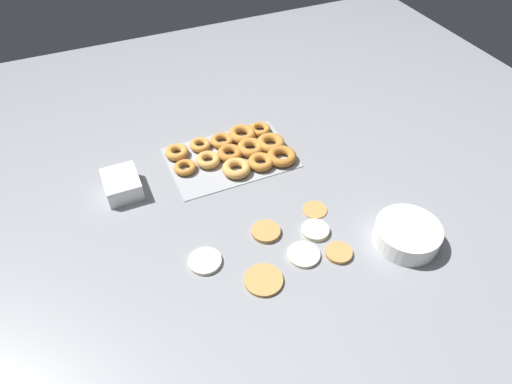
{
  "coord_description": "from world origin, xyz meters",
  "views": [
    {
      "loc": [
        0.44,
        0.89,
        1.11
      ],
      "look_at": [
        0.0,
        -0.12,
        0.04
      ],
      "focal_mm": 32.0,
      "sensor_mm": 36.0,
      "label": 1
    }
  ],
  "objects": [
    {
      "name": "donut_tray",
      "position": [
        -0.03,
        -0.37,
        0.02
      ],
      "size": [
        0.46,
        0.31,
        0.04
      ],
      "color": "#93969B",
      "rests_on": "ground_plane"
    },
    {
      "name": "ground_plane",
      "position": [
        0.0,
        0.0,
        0.0
      ],
      "size": [
        3.0,
        3.0,
        0.0
      ],
      "primitive_type": "plane",
      "color": "gray"
    },
    {
      "name": "pancake_5",
      "position": [
        -0.04,
        0.15,
        0.01
      ],
      "size": [
        0.1,
        0.1,
        0.01
      ],
      "primitive_type": "cylinder",
      "color": "beige",
      "rests_on": "ground_plane"
    },
    {
      "name": "container_stack",
      "position": [
        0.41,
        -0.35,
        0.03
      ],
      "size": [
        0.12,
        0.14,
        0.06
      ],
      "color": "white",
      "rests_on": "ground_plane"
    },
    {
      "name": "pancake_1",
      "position": [
        -0.14,
        0.19,
        0.01
      ],
      "size": [
        0.08,
        0.08,
        0.01
      ],
      "primitive_type": "cylinder",
      "color": "#B27F42",
      "rests_on": "ground_plane"
    },
    {
      "name": "pancake_4",
      "position": [
        0.25,
        0.06,
        0.01
      ],
      "size": [
        0.1,
        0.1,
        0.01
      ],
      "primitive_type": "cylinder",
      "color": "beige",
      "rests_on": "ground_plane"
    },
    {
      "name": "pancake_3",
      "position": [
        0.11,
        0.19,
        0.01
      ],
      "size": [
        0.11,
        0.11,
        0.01
      ],
      "primitive_type": "cylinder",
      "color": "#B27F42",
      "rests_on": "ground_plane"
    },
    {
      "name": "pancake_0",
      "position": [
        -0.11,
        0.09,
        0.01
      ],
      "size": [
        0.09,
        0.09,
        0.02
      ],
      "primitive_type": "cylinder",
      "color": "beige",
      "rests_on": "ground_plane"
    },
    {
      "name": "pancake_6",
      "position": [
        -0.16,
        0.0,
        0.0
      ],
      "size": [
        0.08,
        0.08,
        0.01
      ],
      "primitive_type": "cylinder",
      "color": "#B27F42",
      "rests_on": "ground_plane"
    },
    {
      "name": "batter_bowl",
      "position": [
        -0.35,
        0.23,
        0.03
      ],
      "size": [
        0.2,
        0.2,
        0.07
      ],
      "color": "white",
      "rests_on": "ground_plane"
    },
    {
      "name": "pancake_2",
      "position": [
        0.03,
        0.03,
        0.01
      ],
      "size": [
        0.09,
        0.09,
        0.01
      ],
      "primitive_type": "cylinder",
      "color": "#B27F42",
      "rests_on": "ground_plane"
    }
  ]
}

